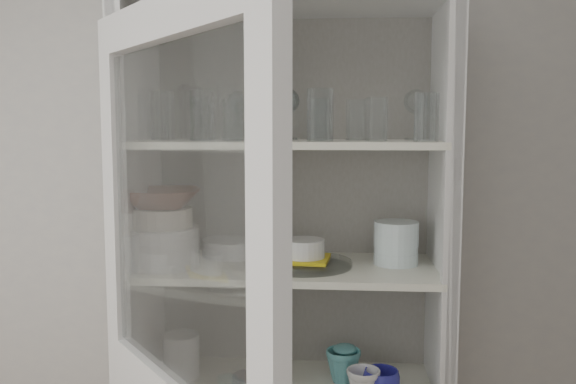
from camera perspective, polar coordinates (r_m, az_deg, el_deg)
The scene contains 31 objects.
wall_back at distance 2.22m, azimuth -4.68°, elevation -4.34°, with size 3.60×0.02×2.60m, color beige.
pantry_cabinet at distance 2.14m, azimuth 0.14°, elevation -14.75°, with size 1.00×0.45×2.10m.
tumbler_0 at distance 1.86m, azimuth -8.08°, elevation 6.75°, with size 0.07×0.07×0.13m, color silver.
tumbler_1 at distance 1.84m, azimuth -8.01°, elevation 7.09°, with size 0.08×0.08×0.15m, color silver.
tumbler_2 at distance 1.85m, azimuth -5.12°, elevation 6.71°, with size 0.06×0.06×0.12m, color silver.
tumbler_3 at distance 1.82m, azimuth -0.91°, elevation 7.13°, with size 0.07×0.07×0.15m, color silver.
tumbler_4 at distance 1.83m, azimuth 8.29°, elevation 6.74°, with size 0.06×0.06×0.13m, color silver.
tumbler_5 at distance 1.78m, azimuth 3.03°, elevation 7.20°, with size 0.08×0.08×0.15m, color silver.
tumbler_6 at distance 1.79m, azimuth 12.84°, elevation 6.83°, with size 0.07×0.07×0.14m, color silver.
tumbler_7 at distance 2.03m, azimuth -11.65°, elevation 7.00°, with size 0.08×0.08×0.16m, color silver.
tumbler_8 at distance 1.93m, azimuth -4.59°, elevation 6.96°, with size 0.07×0.07×0.14m, color silver.
tumbler_9 at distance 1.95m, azimuth -2.16°, elevation 7.06°, with size 0.07×0.07×0.15m, color silver.
tumbler_10 at distance 1.90m, azimuth 2.75°, elevation 6.78°, with size 0.06×0.06×0.13m, color silver.
tumbler_11 at distance 1.95m, azimuth 6.38°, elevation 6.72°, with size 0.06×0.06×0.13m, color silver.
goblet_0 at distance 2.04m, azimuth -4.62°, elevation 7.36°, with size 0.08×0.08×0.17m, color silver, non-canonical shape.
goblet_1 at distance 2.04m, azimuth -0.07°, elevation 7.50°, with size 0.08×0.08×0.18m, color silver, non-canonical shape.
goblet_2 at distance 2.02m, azimuth -0.08°, elevation 7.52°, with size 0.08×0.08×0.18m, color silver, non-canonical shape.
goblet_3 at distance 2.04m, azimuth 11.86°, elevation 7.30°, with size 0.08×0.08×0.18m, color silver, non-canonical shape.
plate_stack_front at distance 1.99m, azimuth -11.73°, elevation -5.00°, with size 0.24×0.24×0.13m, color silver.
plate_stack_back at distance 2.12m, azimuth -5.13°, elevation -5.16°, with size 0.21×0.21×0.06m, color silver.
cream_bowl at distance 1.97m, azimuth -11.79°, elevation -2.34°, with size 0.20×0.20×0.06m, color beige.
terracotta_bowl at distance 1.97m, azimuth -11.83°, elevation -0.57°, with size 0.25×0.25×0.06m, color #582B20.
glass_platter at distance 1.96m, azimuth 1.49°, elevation -6.68°, with size 0.31×0.31×0.02m, color silver.
yellow_trivet at distance 1.95m, azimuth 1.49°, elevation -6.27°, with size 0.16×0.16×0.01m, color gold.
white_ramekin at distance 1.95m, azimuth 1.49°, elevation -5.28°, with size 0.13×0.13×0.06m, color silver.
grey_bowl_stack at distance 2.00m, azimuth 10.08°, elevation -4.72°, with size 0.14×0.14×0.14m, color silver.
mug_blue at distance 2.01m, azimuth 8.72°, elevation -17.31°, with size 0.11×0.11×0.09m, color navy.
mug_teal at distance 2.11m, azimuth 5.21°, elevation -15.89°, with size 0.12×0.12×0.11m, color teal.
teal_jar at distance 2.14m, azimuth 5.34°, elevation -15.68°, with size 0.08×0.08×0.10m.
measuring_cups at distance 2.07m, azimuth -3.69°, elevation -17.30°, with size 0.11×0.11×0.04m, color silver.
white_canister at distance 2.17m, azimuth -9.94°, elevation -14.79°, with size 0.12×0.12×0.14m, color silver.
Camera 1 is at (0.36, -0.66, 1.71)m, focal length 38.00 mm.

